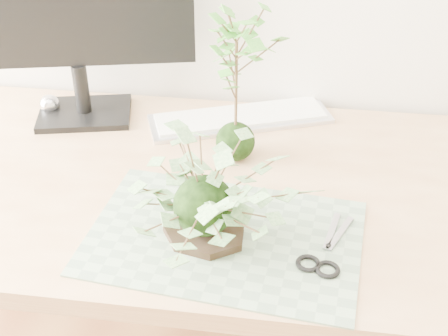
{
  "coord_description": "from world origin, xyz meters",
  "views": [
    {
      "loc": [
        0.13,
        0.22,
        1.48
      ],
      "look_at": [
        0.0,
        1.14,
        0.84
      ],
      "focal_mm": 50.0,
      "sensor_mm": 36.0,
      "label": 1
    }
  ],
  "objects_px": {
    "ivy_kokedama": "(203,182)",
    "maple_kokedama": "(236,52)",
    "monitor": "(71,4)",
    "keyboard": "(240,118)",
    "desk": "(229,218)"
  },
  "relations": [
    {
      "from": "ivy_kokedama",
      "to": "maple_kokedama",
      "type": "relative_size",
      "value": 1.15
    },
    {
      "from": "keyboard",
      "to": "monitor",
      "type": "xyz_separation_m",
      "value": [
        -0.37,
        -0.02,
        0.26
      ]
    },
    {
      "from": "monitor",
      "to": "maple_kokedama",
      "type": "bearing_deg",
      "value": -33.25
    },
    {
      "from": "desk",
      "to": "keyboard",
      "type": "relative_size",
      "value": 3.62
    },
    {
      "from": "ivy_kokedama",
      "to": "monitor",
      "type": "height_order",
      "value": "monitor"
    },
    {
      "from": "ivy_kokedama",
      "to": "monitor",
      "type": "xyz_separation_m",
      "value": [
        -0.36,
        0.41,
        0.15
      ]
    },
    {
      "from": "ivy_kokedama",
      "to": "maple_kokedama",
      "type": "bearing_deg",
      "value": 85.28
    },
    {
      "from": "ivy_kokedama",
      "to": "monitor",
      "type": "relative_size",
      "value": 0.76
    },
    {
      "from": "ivy_kokedama",
      "to": "keyboard",
      "type": "distance_m",
      "value": 0.44
    },
    {
      "from": "ivy_kokedama",
      "to": "maple_kokedama",
      "type": "distance_m",
      "value": 0.29
    },
    {
      "from": "desk",
      "to": "maple_kokedama",
      "type": "height_order",
      "value": "maple_kokedama"
    },
    {
      "from": "desk",
      "to": "ivy_kokedama",
      "type": "bearing_deg",
      "value": -97.44
    },
    {
      "from": "desk",
      "to": "maple_kokedama",
      "type": "relative_size",
      "value": 4.6
    },
    {
      "from": "maple_kokedama",
      "to": "monitor",
      "type": "height_order",
      "value": "monitor"
    },
    {
      "from": "desk",
      "to": "maple_kokedama",
      "type": "xyz_separation_m",
      "value": [
        -0.0,
        0.1,
        0.33
      ]
    }
  ]
}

